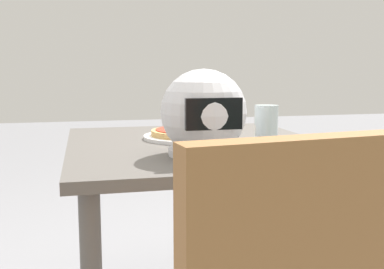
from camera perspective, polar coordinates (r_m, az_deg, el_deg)
name	(u,v)px	position (r m, az deg, el deg)	size (l,w,h in m)	color
dining_table	(197,173)	(1.52, 0.61, -4.72)	(0.81, 0.89, 0.72)	#5B5651
pizza_plate	(187,137)	(1.58, -0.59, -0.29)	(0.29, 0.29, 0.01)	white
pizza	(187,131)	(1.59, -0.64, 0.40)	(0.24, 0.24, 0.05)	tan
motorcycle_helmet	(204,114)	(1.28, 1.43, 2.46)	(0.24, 0.24, 0.24)	silver
drinking_glass	(266,127)	(1.41, 8.99, 0.93)	(0.07, 0.07, 0.13)	silver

